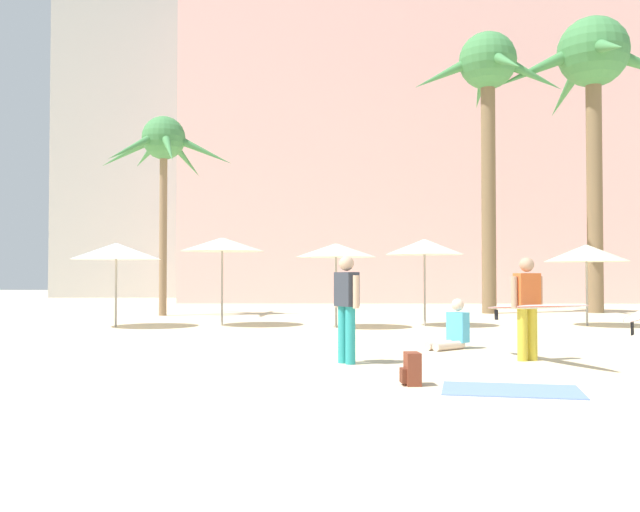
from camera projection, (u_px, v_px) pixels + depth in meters
ground at (225, 427)px, 6.51m from camera, size 120.00×120.00×0.00m
hotel_pink at (413, 128)px, 40.36m from camera, size 24.87×10.69×19.74m
hotel_tower_gray at (201, 95)px, 49.87m from camera, size 16.80×11.81×28.43m
palm_tree_far_left at (593, 71)px, 26.62m from camera, size 8.00×7.94×11.20m
palm_tree_left at (163, 149)px, 24.72m from camera, size 4.91×4.57×7.00m
palm_tree_center at (488, 85)px, 26.19m from camera, size 5.70×5.68×10.48m
cafe_umbrella_0 at (116, 251)px, 19.18m from camera, size 2.40×2.40×2.29m
cafe_umbrella_1 at (425, 247)px, 19.54m from camera, size 2.17×2.17×2.42m
cafe_umbrella_2 at (222, 244)px, 19.70m from camera, size 2.33×2.33×2.47m
cafe_umbrella_3 at (586, 253)px, 19.50m from camera, size 2.28×2.28×2.26m
cafe_umbrella_4 at (336, 250)px, 18.92m from camera, size 2.18×2.18×2.27m
beach_towel at (511, 390)px, 8.57m from camera, size 1.82×1.34×0.01m
backpack at (412, 369)px, 9.00m from camera, size 0.26×0.31×0.42m
person_far_right at (453, 331)px, 13.45m from camera, size 0.92×0.86×0.96m
person_mid_center at (529, 305)px, 11.48m from camera, size 1.14×2.73×1.70m
person_mid_right at (347, 304)px, 11.22m from camera, size 0.42×0.55×1.72m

